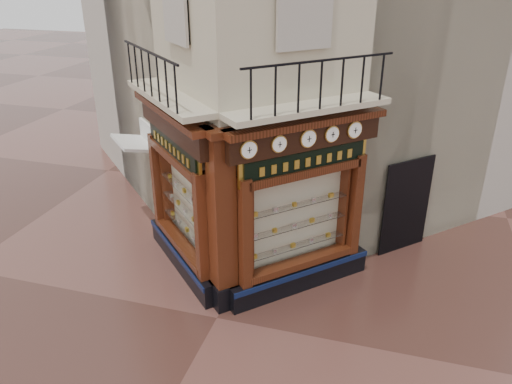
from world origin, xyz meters
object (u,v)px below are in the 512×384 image
at_px(corner_pilaster, 222,225).
at_px(clock_e, 355,130).
at_px(signboard_left, 173,147).
at_px(signboard_right, 306,161).
at_px(awning, 142,224).
at_px(clock_c, 308,138).
at_px(clock_b, 279,144).
at_px(clock_a, 249,150).
at_px(clock_d, 332,134).

xyz_separation_m(corner_pilaster, clock_e, (2.31, 1.71, 1.67)).
distance_m(clock_e, signboard_left, 3.87).
relative_size(signboard_left, signboard_right, 0.97).
bearing_deg(signboard_left, clock_e, -124.56).
height_order(awning, signboard_right, signboard_right).
bearing_deg(signboard_left, corner_pilaster, -169.75).
distance_m(clock_c, signboard_left, 3.01).
bearing_deg(awning, signboard_right, -154.50).
distance_m(corner_pilaster, clock_b, 2.01).
relative_size(clock_b, signboard_right, 0.16).
relative_size(clock_b, clock_c, 0.92).
xyz_separation_m(clock_a, signboard_right, (0.89, 1.04, -0.52)).
xyz_separation_m(clock_a, clock_e, (1.74, 1.74, 0.00)).
relative_size(clock_a, signboard_left, 0.17).
height_order(clock_e, signboard_left, clock_e).
distance_m(clock_c, awning, 6.42).
distance_m(clock_b, awning, 6.23).
bearing_deg(awning, clock_d, -150.14).
xyz_separation_m(awning, signboard_right, (4.93, -1.74, 3.10)).
relative_size(clock_e, signboard_left, 0.17).
distance_m(corner_pilaster, clock_a, 1.77).
xyz_separation_m(clock_d, signboard_left, (-3.37, -0.29, -0.52)).
bearing_deg(clock_c, clock_d, 0.00).
bearing_deg(corner_pilaster, clock_a, -48.02).
relative_size(clock_e, signboard_right, 0.17).
distance_m(corner_pilaster, awning, 4.84).
bearing_deg(clock_a, signboard_left, 107.84).
height_order(clock_b, awning, clock_b).
height_order(clock_c, signboard_left, clock_c).
distance_m(clock_a, clock_e, 2.46).
xyz_separation_m(clock_b, clock_d, (0.87, 0.87, -0.00)).
bearing_deg(signboard_right, corner_pilaster, 169.75).
xyz_separation_m(clock_b, signboard_left, (-2.49, 0.58, -0.52)).
relative_size(clock_b, clock_e, 0.94).
bearing_deg(clock_a, clock_c, -0.00).
bearing_deg(awning, clock_e, -145.28).
bearing_deg(clock_d, clock_a, -180.00).
height_order(clock_a, clock_e, clock_e).
height_order(clock_a, awning, clock_a).
distance_m(clock_d, clock_e, 0.57).
xyz_separation_m(clock_c, clock_d, (0.40, 0.40, -0.00)).
height_order(clock_c, clock_d, clock_c).
relative_size(clock_c, signboard_left, 0.18).
distance_m(signboard_left, signboard_right, 2.92).
relative_size(corner_pilaster, clock_a, 11.03).
bearing_deg(signboard_left, clock_b, -148.17).
xyz_separation_m(corner_pilaster, signboard_right, (1.46, 1.01, 1.15)).
height_order(corner_pilaster, signboard_right, corner_pilaster).
bearing_deg(corner_pilaster, clock_b, -22.43).
distance_m(clock_c, clock_d, 0.57).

